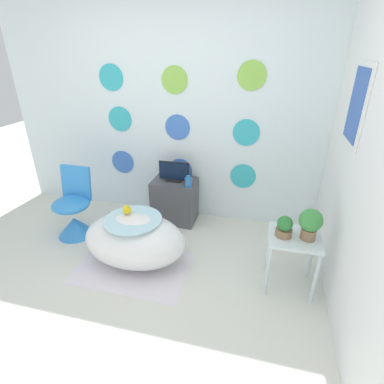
{
  "coord_description": "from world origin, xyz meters",
  "views": [
    {
      "loc": [
        1.0,
        -1.52,
        1.93
      ],
      "look_at": [
        0.39,
        0.84,
        0.75
      ],
      "focal_mm": 28.0,
      "sensor_mm": 36.0,
      "label": 1
    }
  ],
  "objects": [
    {
      "name": "tv",
      "position": [
        0.0,
        1.54,
        0.63
      ],
      "size": [
        0.36,
        0.12,
        0.23
      ],
      "color": "black",
      "rests_on": "tv_cabinet"
    },
    {
      "name": "potted_plant_left",
      "position": [
        1.22,
        0.68,
        0.61
      ],
      "size": [
        0.14,
        0.14,
        0.18
      ],
      "color": "#8C6B4C",
      "rests_on": "side_table"
    },
    {
      "name": "bathtub",
      "position": [
        -0.13,
        0.67,
        0.25
      ],
      "size": [
        1.0,
        0.66,
        0.5
      ],
      "color": "white",
      "rests_on": "ground_plane"
    },
    {
      "name": "wall_back_dotted",
      "position": [
        0.0,
        1.77,
        1.3
      ],
      "size": [
        4.26,
        0.05,
        2.6
      ],
      "color": "white",
      "rests_on": "ground_plane"
    },
    {
      "name": "rubber_duck",
      "position": [
        -0.21,
        0.72,
        0.55
      ],
      "size": [
        0.08,
        0.09,
        0.1
      ],
      "color": "yellow",
      "rests_on": "bathtub"
    },
    {
      "name": "rug",
      "position": [
        -0.13,
        0.56,
        0.0
      ],
      "size": [
        1.07,
        0.72,
        0.01
      ],
      "color": "silver",
      "rests_on": "ground_plane"
    },
    {
      "name": "side_table",
      "position": [
        1.31,
        0.7,
        0.42
      ],
      "size": [
        0.43,
        0.38,
        0.52
      ],
      "color": "silver",
      "rests_on": "ground_plane"
    },
    {
      "name": "vase",
      "position": [
        0.2,
        1.42,
        0.59
      ],
      "size": [
        0.08,
        0.08,
        0.13
      ],
      "color": "#2D72B7",
      "rests_on": "tv_cabinet"
    },
    {
      "name": "chair",
      "position": [
        -1.0,
        0.96,
        0.25
      ],
      "size": [
        0.41,
        0.41,
        0.77
      ],
      "color": "#338CE0",
      "rests_on": "ground_plane"
    },
    {
      "name": "potted_plant_right",
      "position": [
        1.41,
        0.69,
        0.67
      ],
      "size": [
        0.19,
        0.19,
        0.27
      ],
      "color": "#8C6B4C",
      "rests_on": "side_table"
    },
    {
      "name": "tv_cabinet",
      "position": [
        0.0,
        1.54,
        0.27
      ],
      "size": [
        0.51,
        0.36,
        0.53
      ],
      "color": "#4C4C51",
      "rests_on": "ground_plane"
    },
    {
      "name": "wall_right",
      "position": [
        1.65,
        0.88,
        1.3
      ],
      "size": [
        0.06,
        2.75,
        2.6
      ],
      "color": "white",
      "rests_on": "ground_plane"
    },
    {
      "name": "ground_plane",
      "position": [
        0.0,
        0.0,
        0.0
      ],
      "size": [
        12.0,
        12.0,
        0.0
      ],
      "primitive_type": "plane",
      "color": "silver"
    }
  ]
}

